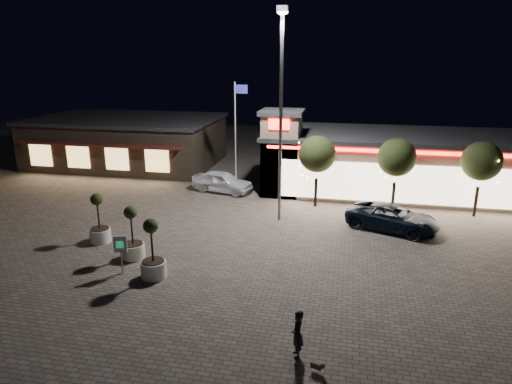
% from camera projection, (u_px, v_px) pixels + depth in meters
% --- Properties ---
extents(ground, '(90.00, 90.00, 0.00)m').
position_uv_depth(ground, '(211.00, 275.00, 21.26)').
color(ground, '#6C6257').
rests_on(ground, ground).
extents(retail_building, '(20.40, 8.40, 6.10)m').
position_uv_depth(retail_building, '(396.00, 162.00, 33.60)').
color(retail_building, gray).
rests_on(retail_building, ground).
extents(restaurant_building, '(16.40, 11.00, 4.30)m').
position_uv_depth(restaurant_building, '(128.00, 141.00, 42.03)').
color(restaurant_building, '#382D23').
rests_on(restaurant_building, ground).
extents(floodlight_pole, '(0.60, 0.40, 12.38)m').
position_uv_depth(floodlight_pole, '(281.00, 105.00, 26.31)').
color(floodlight_pole, gray).
rests_on(floodlight_pole, ground).
extents(flagpole, '(0.95, 0.10, 8.00)m').
position_uv_depth(flagpole, '(237.00, 129.00, 32.41)').
color(flagpole, white).
rests_on(flagpole, ground).
extents(string_tree_a, '(2.42, 2.42, 4.79)m').
position_uv_depth(string_tree_a, '(317.00, 154.00, 29.75)').
color(string_tree_a, '#332319').
rests_on(string_tree_a, ground).
extents(string_tree_b, '(2.42, 2.42, 4.79)m').
position_uv_depth(string_tree_b, '(397.00, 158.00, 28.79)').
color(string_tree_b, '#332319').
rests_on(string_tree_b, ground).
extents(string_tree_c, '(2.42, 2.42, 4.79)m').
position_uv_depth(string_tree_c, '(482.00, 161.00, 27.83)').
color(string_tree_c, '#332319').
rests_on(string_tree_c, ground).
extents(pickup_truck, '(5.79, 4.12, 1.47)m').
position_uv_depth(pickup_truck, '(392.00, 218.00, 26.49)').
color(pickup_truck, black).
rests_on(pickup_truck, ground).
extents(white_sedan, '(4.87, 2.78, 1.56)m').
position_uv_depth(white_sedan, '(222.00, 182.00, 33.72)').
color(white_sedan, white).
rests_on(white_sedan, ground).
extents(pedestrian, '(0.55, 0.71, 1.71)m').
position_uv_depth(pedestrian, '(297.00, 334.00, 15.32)').
color(pedestrian, black).
rests_on(pedestrian, ground).
extents(dog, '(0.48, 0.29, 0.26)m').
position_uv_depth(dog, '(319.00, 366.00, 14.68)').
color(dog, '#59514C').
rests_on(dog, ground).
extents(planter_left, '(1.13, 1.13, 2.77)m').
position_uv_depth(planter_left, '(100.00, 227.00, 24.73)').
color(planter_left, silver).
rests_on(planter_left, ground).
extents(planter_mid, '(1.16, 1.16, 2.86)m').
position_uv_depth(planter_mid, '(153.00, 259.00, 20.79)').
color(planter_mid, silver).
rests_on(planter_mid, ground).
extents(planter_right, '(1.12, 1.12, 2.75)m').
position_uv_depth(planter_right, '(133.00, 242.00, 22.78)').
color(planter_right, silver).
rests_on(planter_right, ground).
extents(valet_sign, '(0.61, 0.23, 1.87)m').
position_uv_depth(valet_sign, '(120.00, 247.00, 21.03)').
color(valet_sign, gray).
rests_on(valet_sign, ground).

